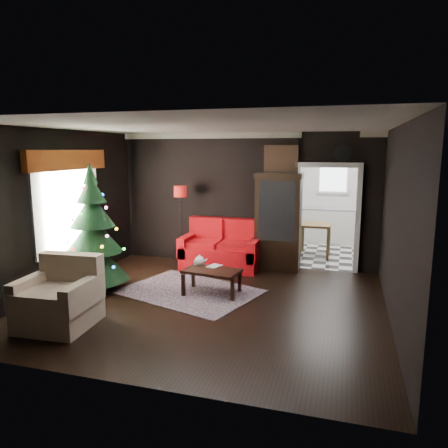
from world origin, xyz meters
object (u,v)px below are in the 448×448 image
(loveseat, at_px, (221,244))
(coffee_table, at_px, (212,282))
(armchair, at_px, (58,295))
(floor_lamp, at_px, (181,227))
(teapot, at_px, (200,260))
(christmas_tree, at_px, (93,231))
(curio_cabinet, at_px, (278,224))
(kitchen_table, at_px, (315,239))
(wall_clock, at_px, (343,153))

(loveseat, xyz_separation_m, coffee_table, (0.32, -1.61, -0.28))
(armchair, bearing_deg, floor_lamp, 79.36)
(teapot, bearing_deg, christmas_tree, -163.74)
(teapot, bearing_deg, armchair, -123.58)
(loveseat, xyz_separation_m, curio_cabinet, (1.15, 0.22, 0.45))
(curio_cabinet, bearing_deg, floor_lamp, -174.18)
(armchair, bearing_deg, curio_cabinet, 52.55)
(curio_cabinet, xyz_separation_m, armchair, (-2.48, -3.69, -0.49))
(loveseat, bearing_deg, curio_cabinet, 10.83)
(loveseat, height_order, armchair, loveseat)
(teapot, relative_size, kitchen_table, 0.26)
(loveseat, distance_m, kitchen_table, 2.45)
(loveseat, relative_size, christmas_tree, 0.76)
(floor_lamp, bearing_deg, loveseat, -0.72)
(christmas_tree, height_order, coffee_table, christmas_tree)
(christmas_tree, bearing_deg, armchair, -75.02)
(wall_clock, bearing_deg, christmas_tree, -150.31)
(armchair, bearing_deg, coffee_table, 44.95)
(loveseat, bearing_deg, kitchen_table, 42.51)
(christmas_tree, height_order, armchair, christmas_tree)
(curio_cabinet, relative_size, christmas_tree, 0.85)
(curio_cabinet, height_order, christmas_tree, christmas_tree)
(wall_clock, relative_size, kitchen_table, 0.43)
(armchair, relative_size, wall_clock, 3.13)
(armchair, distance_m, wall_clock, 5.68)
(wall_clock, bearing_deg, kitchen_table, 113.75)
(curio_cabinet, height_order, wall_clock, wall_clock)
(wall_clock, distance_m, kitchen_table, 2.43)
(loveseat, bearing_deg, teapot, -88.83)
(christmas_tree, bearing_deg, wall_clock, 29.69)
(curio_cabinet, height_order, kitchen_table, curio_cabinet)
(armchair, xyz_separation_m, teapot, (1.36, 2.05, 0.06))
(curio_cabinet, distance_m, christmas_tree, 3.61)
(christmas_tree, xyz_separation_m, coffee_table, (2.06, 0.33, -0.83))
(coffee_table, bearing_deg, loveseat, 101.21)
(curio_cabinet, relative_size, coffee_table, 2.04)
(loveseat, distance_m, armchair, 3.72)
(floor_lamp, bearing_deg, teapot, -57.01)
(armchair, bearing_deg, loveseat, 65.46)
(loveseat, height_order, coffee_table, loveseat)
(loveseat, xyz_separation_m, kitchen_table, (1.80, 1.65, -0.12))
(curio_cabinet, xyz_separation_m, teapot, (-1.12, -1.64, -0.43))
(floor_lamp, height_order, christmas_tree, christmas_tree)
(floor_lamp, height_order, teapot, floor_lamp)
(coffee_table, distance_m, wall_clock, 3.58)
(kitchen_table, bearing_deg, floor_lamp, -148.74)
(teapot, bearing_deg, floor_lamp, 122.99)
(loveseat, xyz_separation_m, armchair, (-1.33, -3.47, -0.04))
(christmas_tree, xyz_separation_m, wall_clock, (4.10, 2.34, 1.33))
(floor_lamp, bearing_deg, kitchen_table, 31.26)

